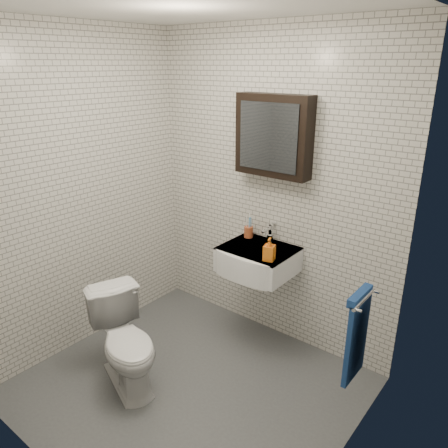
% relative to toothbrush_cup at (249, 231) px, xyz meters
% --- Properties ---
extents(ground, '(2.20, 2.00, 0.01)m').
position_rel_toothbrush_cup_xyz_m(ground, '(0.14, -0.91, -0.90)').
color(ground, '#4B4E53').
rests_on(ground, ground).
extents(room_shell, '(2.22, 2.02, 2.51)m').
position_rel_toothbrush_cup_xyz_m(room_shell, '(0.14, -0.91, 0.57)').
color(room_shell, silver).
rests_on(room_shell, ground).
extents(washbasin, '(0.55, 0.50, 0.20)m').
position_rel_toothbrush_cup_xyz_m(washbasin, '(0.19, -0.17, -0.14)').
color(washbasin, white).
rests_on(washbasin, room_shell).
extents(faucet, '(0.06, 0.20, 0.15)m').
position_rel_toothbrush_cup_xyz_m(faucet, '(0.19, 0.02, 0.02)').
color(faucet, silver).
rests_on(faucet, washbasin).
extents(mirror_cabinet, '(0.60, 0.15, 0.60)m').
position_rel_toothbrush_cup_xyz_m(mirror_cabinet, '(0.19, 0.02, 0.80)').
color(mirror_cabinet, black).
rests_on(mirror_cabinet, room_shell).
extents(towel_rail, '(0.09, 0.30, 0.58)m').
position_rel_toothbrush_cup_xyz_m(towel_rail, '(1.19, -0.56, -0.18)').
color(towel_rail, silver).
rests_on(towel_rail, room_shell).
extents(toothbrush_cup, '(0.10, 0.10, 0.20)m').
position_rel_toothbrush_cup_xyz_m(toothbrush_cup, '(0.00, 0.00, 0.00)').
color(toothbrush_cup, '#A64C29').
rests_on(toothbrush_cup, washbasin).
extents(soap_bottle, '(0.10, 0.10, 0.17)m').
position_rel_toothbrush_cup_xyz_m(soap_bottle, '(0.38, -0.27, 0.04)').
color(soap_bottle, '#F05519').
rests_on(soap_bottle, washbasin).
extents(toilet, '(0.77, 0.60, 0.69)m').
position_rel_toothbrush_cup_xyz_m(toilet, '(-0.24, -1.14, -0.56)').
color(toilet, white).
rests_on(toilet, ground).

